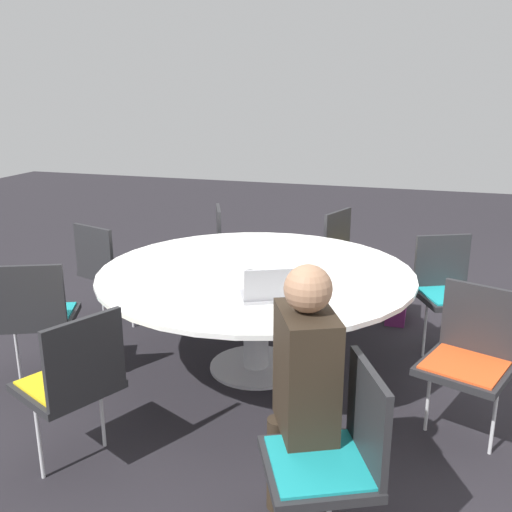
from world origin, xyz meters
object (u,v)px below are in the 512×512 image
(chair_6, at_px, (38,311))
(coffee_cup, at_px, (250,277))
(chair_4, at_px, (233,244))
(laptop, at_px, (270,292))
(person_0, at_px, (302,378))
(handbag, at_px, (397,304))
(chair_3, at_px, (349,252))
(chair_0, at_px, (335,450))
(chair_1, at_px, (470,352))
(chair_2, at_px, (448,285))
(chair_7, at_px, (74,377))
(chair_5, at_px, (108,265))

(chair_6, height_order, coffee_cup, chair_6)
(chair_4, relative_size, laptop, 2.16)
(person_0, distance_m, handbag, 2.62)
(chair_3, relative_size, person_0, 0.71)
(chair_0, bearing_deg, chair_1, -52.47)
(chair_2, bearing_deg, chair_7, 22.45)
(chair_5, bearing_deg, chair_1, 1.27)
(chair_2, xyz_separation_m, laptop, (1.18, -1.02, 0.25))
(chair_0, relative_size, coffee_cup, 10.74)
(chair_7, bearing_deg, laptop, -19.14)
(chair_6, xyz_separation_m, chair_7, (0.69, 0.73, 0.00))
(chair_6, relative_size, chair_7, 1.00)
(chair_0, height_order, person_0, person_0)
(person_0, distance_m, laptop, 0.92)
(chair_3, bearing_deg, chair_4, -65.44)
(laptop, bearing_deg, chair_3, -121.37)
(chair_1, distance_m, laptop, 1.14)
(handbag, bearing_deg, chair_0, -1.93)
(chair_0, xyz_separation_m, person_0, (-0.18, -0.18, 0.19))
(chair_2, bearing_deg, handbag, -79.93)
(chair_5, xyz_separation_m, person_0, (1.73, 1.99, 0.19))
(handbag, bearing_deg, chair_2, 35.34)
(person_0, relative_size, handbag, 3.38)
(chair_4, relative_size, chair_6, 1.00)
(chair_2, relative_size, chair_6, 1.00)
(chair_0, xyz_separation_m, laptop, (-1.02, -0.55, 0.25))
(chair_3, bearing_deg, coffee_cup, 7.05)
(chair_4, height_order, chair_7, same)
(coffee_cup, bearing_deg, chair_4, -157.03)
(chair_1, relative_size, chair_6, 1.00)
(chair_5, height_order, handbag, chair_5)
(chair_2, bearing_deg, chair_5, -19.03)
(coffee_cup, height_order, handbag, coffee_cup)
(chair_4, xyz_separation_m, person_0, (2.63, 1.23, 0.19))
(chair_1, distance_m, chair_6, 2.64)
(person_0, bearing_deg, chair_2, -42.79)
(chair_0, bearing_deg, person_0, 19.06)
(handbag, bearing_deg, coffee_cup, -29.87)
(chair_0, height_order, coffee_cup, chair_0)
(person_0, bearing_deg, laptop, -0.96)
(laptop, bearing_deg, chair_2, -155.90)
(chair_1, distance_m, chair_2, 1.12)
(laptop, relative_size, coffee_cup, 4.97)
(chair_3, relative_size, chair_4, 1.00)
(chair_7, distance_m, coffee_cup, 1.23)
(chair_3, height_order, chair_7, same)
(person_0, relative_size, coffee_cup, 15.08)
(chair_2, relative_size, coffee_cup, 10.74)
(chair_2, relative_size, person_0, 0.71)
(chair_2, bearing_deg, chair_1, 69.52)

